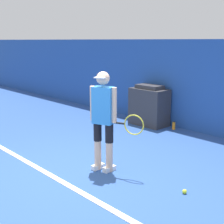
% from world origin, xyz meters
% --- Properties ---
extents(ground_plane, '(24.00, 24.00, 0.00)m').
position_xyz_m(ground_plane, '(0.00, 0.00, 0.00)').
color(ground_plane, '#2D5193').
extents(back_wall, '(24.00, 0.10, 2.22)m').
position_xyz_m(back_wall, '(0.00, 3.68, 1.11)').
color(back_wall, '#234C99').
rests_on(back_wall, ground_plane).
extents(court_baseline, '(21.60, 0.10, 0.01)m').
position_xyz_m(court_baseline, '(0.00, -0.36, 0.01)').
color(court_baseline, white).
rests_on(court_baseline, ground_plane).
extents(tennis_player, '(0.90, 0.46, 1.70)m').
position_xyz_m(tennis_player, '(0.14, 0.45, 0.95)').
color(tennis_player, beige).
rests_on(tennis_player, ground_plane).
extents(tennis_ball, '(0.07, 0.07, 0.07)m').
position_xyz_m(tennis_ball, '(1.58, 0.73, 0.03)').
color(tennis_ball, '#D1E533').
rests_on(tennis_ball, ground_plane).
extents(covered_chair, '(0.99, 0.57, 1.07)m').
position_xyz_m(covered_chair, '(-1.27, 3.29, 0.51)').
color(covered_chair, '#333338').
rests_on(covered_chair, ground_plane).
extents(water_bottle, '(0.08, 0.08, 0.21)m').
position_xyz_m(water_bottle, '(-0.54, 3.40, 0.10)').
color(water_bottle, orange).
rests_on(water_bottle, ground_plane).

